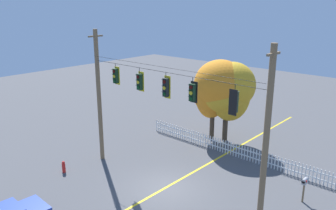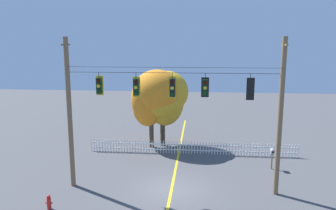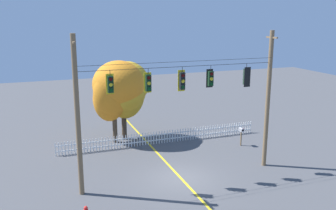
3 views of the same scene
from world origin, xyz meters
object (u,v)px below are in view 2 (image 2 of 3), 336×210
at_px(traffic_signal_northbound_secondary, 99,86).
at_px(roadside_mailbox, 272,153).
at_px(autumn_maple_near_fence, 153,97).
at_px(traffic_signal_northbound_primary, 172,88).
at_px(traffic_signal_southbound_primary, 205,88).
at_px(autumn_maple_mid, 164,98).
at_px(traffic_signal_eastbound_side, 250,89).
at_px(traffic_signal_westbound_side, 136,87).
at_px(fire_hydrant, 49,202).

xyz_separation_m(traffic_signal_northbound_secondary, roadside_mailbox, (10.83, 3.94, -5.02)).
bearing_deg(roadside_mailbox, autumn_maple_near_fence, 154.40).
relative_size(traffic_signal_northbound_primary, autumn_maple_near_fence, 0.23).
xyz_separation_m(traffic_signal_southbound_primary, autumn_maple_near_fence, (-4.09, 8.18, -1.90)).
bearing_deg(traffic_signal_northbound_secondary, traffic_signal_southbound_primary, -0.00).
bearing_deg(autumn_maple_mid, traffic_signal_northbound_primary, -80.84).
distance_m(traffic_signal_southbound_primary, autumn_maple_near_fence, 9.34).
bearing_deg(roadside_mailbox, traffic_signal_eastbound_side, -120.03).
xyz_separation_m(traffic_signal_southbound_primary, autumn_maple_mid, (-3.24, 8.68, -2.06)).
xyz_separation_m(traffic_signal_northbound_primary, autumn_maple_mid, (-1.40, 8.68, -2.03)).
xyz_separation_m(traffic_signal_westbound_side, autumn_maple_mid, (0.67, 8.68, -2.04)).
bearing_deg(roadside_mailbox, fire_hydrant, -151.71).
bearing_deg(traffic_signal_northbound_secondary, traffic_signal_eastbound_side, -0.13).
relative_size(autumn_maple_near_fence, fire_hydrant, 8.29).
bearing_deg(traffic_signal_northbound_secondary, fire_hydrant, -124.23).
bearing_deg(traffic_signal_southbound_primary, traffic_signal_northbound_secondary, 180.00).
bearing_deg(traffic_signal_westbound_side, autumn_maple_near_fence, 91.28).
relative_size(autumn_maple_mid, roadside_mailbox, 4.40).
bearing_deg(autumn_maple_near_fence, fire_hydrant, -109.75).
bearing_deg(traffic_signal_eastbound_side, fire_hydrant, -164.35).
distance_m(traffic_signal_westbound_side, fire_hydrant, 7.72).
relative_size(traffic_signal_northbound_primary, fire_hydrant, 1.88).
height_order(traffic_signal_westbound_side, autumn_maple_near_fence, traffic_signal_westbound_side).
bearing_deg(traffic_signal_westbound_side, fire_hydrant, -144.59).
distance_m(traffic_signal_westbound_side, roadside_mailbox, 10.74).
xyz_separation_m(traffic_signal_eastbound_side, roadside_mailbox, (2.29, 3.96, -4.97)).
bearing_deg(traffic_signal_northbound_primary, autumn_maple_near_fence, 105.40).
bearing_deg(traffic_signal_northbound_primary, roadside_mailbox, 30.86).
xyz_separation_m(traffic_signal_eastbound_side, autumn_maple_mid, (-5.70, 8.70, -2.04)).
bearing_deg(traffic_signal_westbound_side, autumn_maple_mid, 85.57).
bearing_deg(traffic_signal_westbound_side, traffic_signal_southbound_primary, -0.01).
height_order(traffic_signal_southbound_primary, fire_hydrant, traffic_signal_southbound_primary).
height_order(traffic_signal_southbound_primary, traffic_signal_eastbound_side, same).
height_order(traffic_signal_northbound_secondary, traffic_signal_eastbound_side, same).
bearing_deg(traffic_signal_northbound_secondary, traffic_signal_northbound_primary, 0.01).
bearing_deg(roadside_mailbox, traffic_signal_westbound_side, -155.55).
bearing_deg(traffic_signal_southbound_primary, traffic_signal_westbound_side, 179.99).
bearing_deg(traffic_signal_eastbound_side, autumn_maple_mid, 123.26).
bearing_deg(roadside_mailbox, traffic_signal_southbound_primary, -140.36).
distance_m(traffic_signal_northbound_primary, autumn_maple_near_fence, 8.69).
xyz_separation_m(traffic_signal_northbound_secondary, autumn_maple_mid, (2.84, 8.68, -2.09)).
height_order(traffic_signal_eastbound_side, autumn_maple_near_fence, traffic_signal_eastbound_side).
distance_m(traffic_signal_northbound_primary, traffic_signal_eastbound_side, 4.31).
bearing_deg(autumn_maple_near_fence, traffic_signal_southbound_primary, -63.43).
distance_m(traffic_signal_eastbound_side, autumn_maple_near_fence, 10.67).
distance_m(autumn_maple_near_fence, autumn_maple_mid, 1.00).
distance_m(traffic_signal_northbound_primary, fire_hydrant, 9.01).
relative_size(traffic_signal_northbound_secondary, traffic_signal_westbound_side, 0.95).
bearing_deg(autumn_maple_mid, roadside_mailbox, -30.65).
height_order(traffic_signal_westbound_side, traffic_signal_eastbound_side, same).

